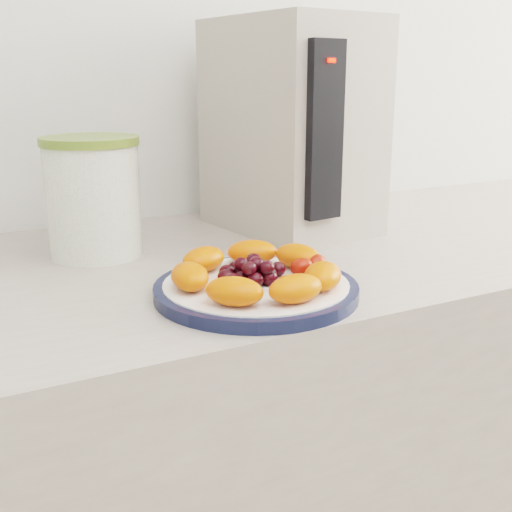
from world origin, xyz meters
TOP-DOWN VIEW (x-y plane):
  - counter at (0.00, 1.20)m, footprint 3.50×0.60m
  - plate_rim at (-0.10, 1.02)m, footprint 0.25×0.25m
  - plate_face at (-0.10, 1.02)m, footprint 0.22×0.22m
  - canister at (-0.22, 1.29)m, footprint 0.18×0.18m
  - canister_lid at (-0.22, 1.29)m, footprint 0.18×0.18m
  - appliance_body at (0.12, 1.31)m, footprint 0.23×0.30m
  - appliance_panel at (0.09, 1.16)m, footprint 0.06×0.03m
  - appliance_led at (0.09, 1.15)m, footprint 0.01×0.01m
  - fruit_plate at (-0.09, 1.02)m, footprint 0.21×0.21m

SIDE VIEW (x-z plane):
  - counter at x=0.00m, z-range 0.00..0.90m
  - plate_rim at x=-0.10m, z-range 0.90..0.91m
  - plate_face at x=-0.10m, z-range 0.90..0.92m
  - fruit_plate at x=-0.09m, z-range 0.92..0.95m
  - canister at x=-0.22m, z-range 0.90..1.06m
  - canister_lid at x=-0.22m, z-range 1.06..1.07m
  - appliance_body at x=0.12m, z-range 0.90..1.24m
  - appliance_panel at x=0.09m, z-range 0.95..1.20m
  - appliance_led at x=0.09m, z-range 1.17..1.18m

